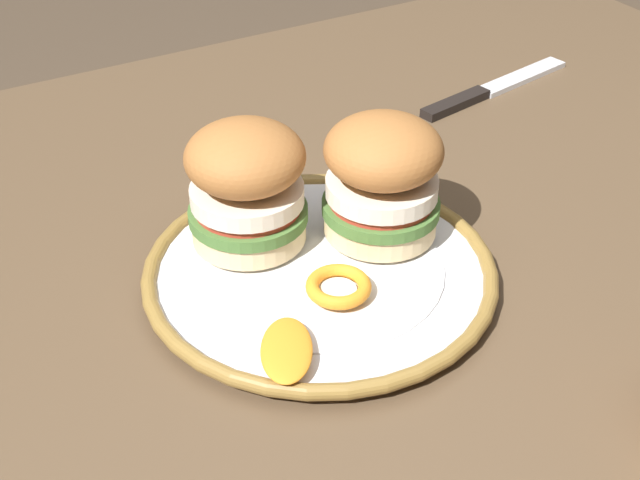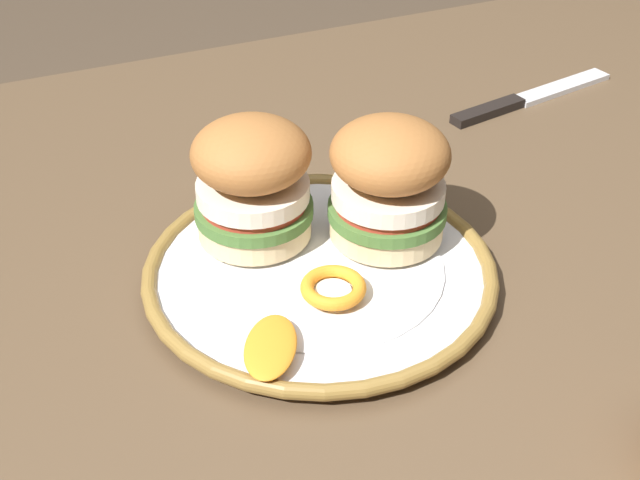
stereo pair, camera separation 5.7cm
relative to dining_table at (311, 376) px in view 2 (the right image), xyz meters
name	(u,v)px [view 2 (the right image)]	position (x,y,z in m)	size (l,w,h in m)	color
dining_table	(311,376)	(0.00, 0.00, 0.00)	(1.35, 0.96, 0.73)	brown
dinner_plate	(320,272)	(-0.01, -0.01, 0.10)	(0.28, 0.28, 0.02)	white
sandwich_half_left	(252,179)	(0.02, -0.07, 0.16)	(0.12, 0.12, 0.10)	beige
sandwich_half_right	(389,180)	(-0.08, -0.02, 0.16)	(0.12, 0.12, 0.10)	beige
orange_peel_curled	(333,288)	(-0.01, 0.03, 0.11)	(0.07, 0.07, 0.01)	orange
orange_peel_strip_long	(271,347)	(0.06, 0.07, 0.11)	(0.06, 0.07, 0.01)	orange
table_knife	(522,101)	(-0.34, -0.20, 0.09)	(0.22, 0.06, 0.01)	silver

